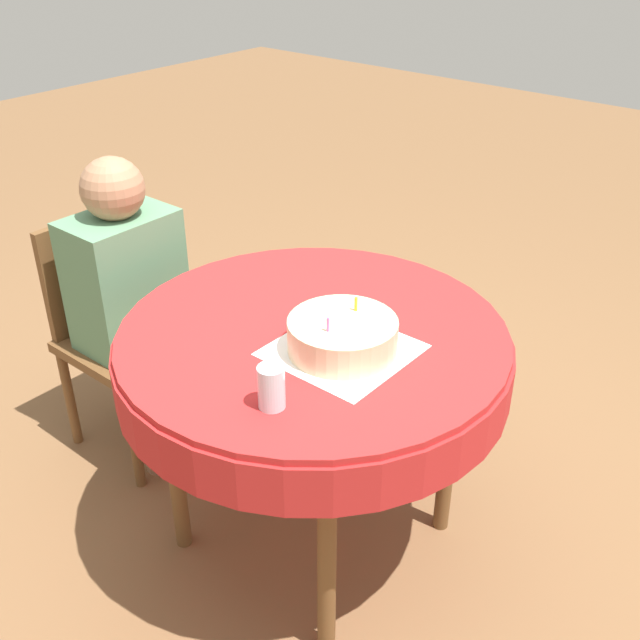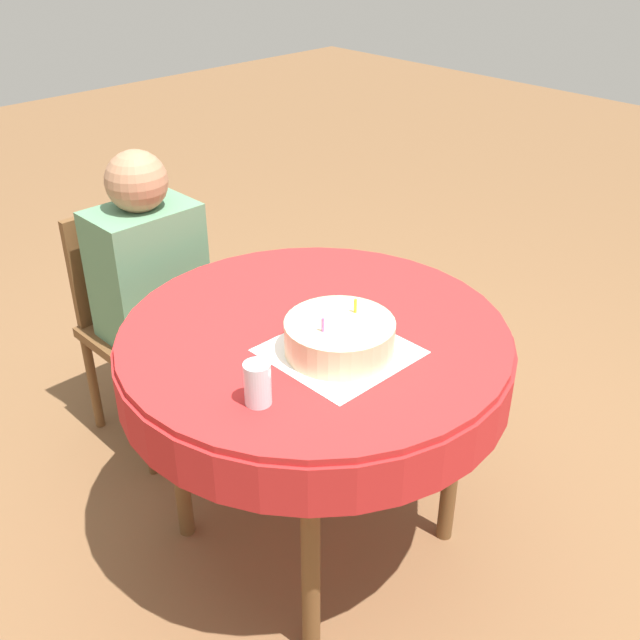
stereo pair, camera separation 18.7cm
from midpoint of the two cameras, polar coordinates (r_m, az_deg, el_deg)
ground_plane at (r=2.54m, az=-2.65°, el=-16.00°), size 12.00×12.00×0.00m
dining_table at (r=2.10m, az=-3.09°, el=-3.00°), size 1.10×1.10×0.78m
chair at (r=2.79m, az=-16.79°, el=-0.47°), size 0.43×0.43×0.85m
person at (r=2.63m, az=-16.25°, el=2.60°), size 0.36×0.34×1.10m
napkin at (r=1.96m, az=-1.02°, el=-2.39°), size 0.34×0.34×0.00m
birthday_cake at (r=1.94m, az=-1.03°, el=-1.27°), size 0.29×0.29×0.13m
drinking_glass at (r=1.74m, az=-6.81°, el=-5.19°), size 0.06×0.06×0.11m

